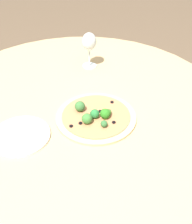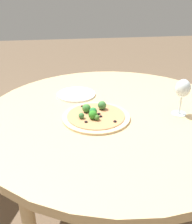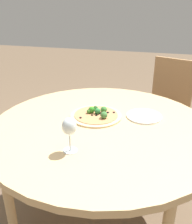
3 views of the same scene
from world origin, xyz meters
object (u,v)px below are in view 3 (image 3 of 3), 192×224
Objects in this scene: chair at (166,106)px; wine_glass at (69,128)px; pizza at (97,115)px; plate_near at (144,116)px.

wine_glass reaches higher than chair.
pizza is 1.81× the size of wine_glass.
plate_near is at bearing 13.60° from pizza.
plate_near is at bearing -79.54° from chair.
plate_near is (0.30, 0.47, -0.12)m from wine_glass.
chair is 4.20× the size of plate_near.
wine_glass is 0.57m from plate_near.
pizza is at bearing 86.80° from wine_glass.
wine_glass is (-0.45, -1.30, 0.38)m from chair.
chair is at bearing 64.32° from pizza.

